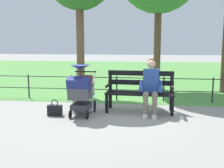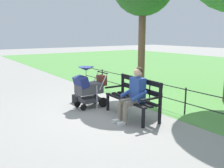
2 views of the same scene
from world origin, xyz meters
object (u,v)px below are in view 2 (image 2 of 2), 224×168
object	(u,v)px
stroller	(89,87)
handbag	(76,99)
person_on_bench	(134,93)
park_bench	(134,96)

from	to	relation	value
stroller	handbag	size ratio (longest dim) A/B	3.11
person_on_bench	handbag	xyz separation A→B (m)	(2.15, 0.44, -0.55)
person_on_bench	stroller	bearing A→B (deg)	12.51
person_on_bench	handbag	bearing A→B (deg)	11.60
park_bench	handbag	world-z (taller)	park_bench
person_on_bench	stroller	world-z (taller)	person_on_bench
park_bench	stroller	size ratio (longest dim) A/B	1.41
park_bench	person_on_bench	bearing A→B (deg)	138.33
park_bench	handbag	size ratio (longest dim) A/B	4.38
handbag	stroller	bearing A→B (deg)	-170.76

